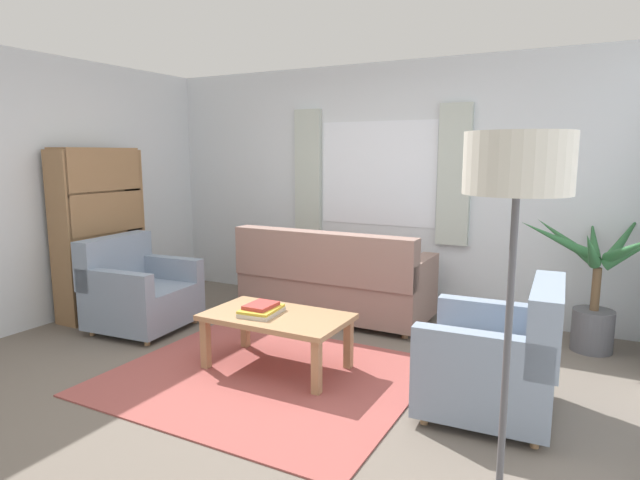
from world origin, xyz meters
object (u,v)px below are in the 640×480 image
object	(u,v)px
armchair_right	(498,360)
bookshelf	(104,240)
armchair_left	(138,292)
coffee_table	(277,322)
couch	(333,283)
standing_lamp	(517,192)
book_stack_on_table	(261,310)
potted_plant	(596,286)

from	to	relation	value
armchair_right	bookshelf	xyz separation A→B (m)	(-3.98, 0.33, 0.43)
armchair_left	coffee_table	distance (m)	1.71
couch	standing_lamp	distance (m)	3.44
standing_lamp	armchair_left	bearing A→B (deg)	159.15
standing_lamp	coffee_table	bearing A→B (deg)	148.29
coffee_table	book_stack_on_table	distance (m)	0.15
potted_plant	standing_lamp	distance (m)	2.91
coffee_table	standing_lamp	bearing A→B (deg)	-31.71
potted_plant	bookshelf	size ratio (longest dim) A/B	0.70
armchair_right	potted_plant	distance (m)	1.62
book_stack_on_table	couch	bearing A→B (deg)	93.64
coffee_table	potted_plant	size ratio (longest dim) A/B	0.91
coffee_table	book_stack_on_table	size ratio (longest dim) A/B	3.06
coffee_table	standing_lamp	world-z (taller)	standing_lamp
potted_plant	armchair_left	bearing A→B (deg)	-160.21
armchair_right	potted_plant	xyz separation A→B (m)	(0.52, 1.53, 0.21)
standing_lamp	book_stack_on_table	bearing A→B (deg)	150.71
armchair_left	armchair_right	distance (m)	3.34
armchair_left	armchair_right	size ratio (longest dim) A/B	1.02
book_stack_on_table	potted_plant	world-z (taller)	potted_plant
armchair_left	standing_lamp	xyz separation A→B (m)	(3.55, -1.35, 1.16)
armchair_left	coffee_table	xyz separation A→B (m)	(1.70, -0.21, 0.03)
book_stack_on_table	bookshelf	size ratio (longest dim) A/B	0.21
book_stack_on_table	coffee_table	bearing A→B (deg)	21.05
armchair_right	standing_lamp	xyz separation A→B (m)	(0.21, -1.21, 1.16)
armchair_left	potted_plant	size ratio (longest dim) A/B	0.75
armchair_right	coffee_table	size ratio (longest dim) A/B	0.80
potted_plant	bookshelf	world-z (taller)	bookshelf
book_stack_on_table	bookshelf	world-z (taller)	bookshelf
potted_plant	bookshelf	xyz separation A→B (m)	(-4.50, -1.20, 0.22)
standing_lamp	bookshelf	bearing A→B (deg)	159.84
couch	potted_plant	distance (m)	2.37
bookshelf	standing_lamp	bearing A→B (deg)	69.84
couch	armchair_left	distance (m)	1.90
bookshelf	book_stack_on_table	bearing A→B (deg)	78.84
armchair_right	potted_plant	bearing A→B (deg)	158.16
armchair_left	armchair_right	world-z (taller)	same
coffee_table	armchair_left	bearing A→B (deg)	172.99
potted_plant	bookshelf	distance (m)	4.66
armchair_right	standing_lamp	distance (m)	1.69
couch	potted_plant	bearing A→B (deg)	-174.60
bookshelf	couch	bearing A→B (deg)	114.43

